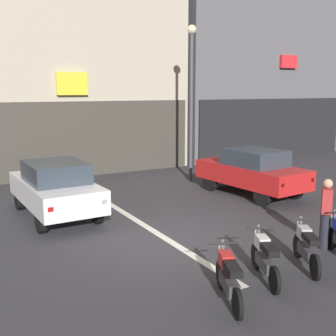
# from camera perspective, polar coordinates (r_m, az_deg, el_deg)

# --- Properties ---
(ground_plane) EXTENTS (120.00, 120.00, 0.00)m
(ground_plane) POSITION_cam_1_polar(r_m,az_deg,el_deg) (10.79, -0.03, -9.55)
(ground_plane) COLOR #333338
(lane_centre_line) EXTENTS (0.20, 18.00, 0.01)m
(lane_centre_line) POSITION_cam_1_polar(r_m,az_deg,el_deg) (16.09, -10.51, -3.00)
(lane_centre_line) COLOR silver
(lane_centre_line) RESTS_ON ground
(building_far_right) EXTENTS (10.23, 8.41, 11.45)m
(building_far_right) POSITION_cam_1_polar(r_m,az_deg,el_deg) (27.29, 8.25, 14.54)
(building_far_right) COLOR #56565B
(building_far_right) RESTS_ON ground
(car_white_crossing_near) EXTENTS (1.88, 4.15, 1.64)m
(car_white_crossing_near) POSITION_cam_1_polar(r_m,az_deg,el_deg) (12.90, -14.78, -2.47)
(car_white_crossing_near) COLOR black
(car_white_crossing_near) RESTS_ON ground
(car_red_parked_kerbside) EXTENTS (2.12, 4.24, 1.64)m
(car_red_parked_kerbside) POSITION_cam_1_polar(r_m,az_deg,el_deg) (15.35, 11.11, -0.30)
(car_red_parked_kerbside) COLOR black
(car_red_parked_kerbside) RESTS_ON ground
(car_blue_down_street) EXTENTS (2.30, 4.30, 1.64)m
(car_blue_down_street) POSITION_cam_1_polar(r_m,az_deg,el_deg) (22.99, -12.22, 3.17)
(car_blue_down_street) COLOR black
(car_blue_down_street) RESTS_ON ground
(street_lamp) EXTENTS (0.36, 0.36, 6.18)m
(street_lamp) POSITION_cam_1_polar(r_m,az_deg,el_deg) (17.46, 3.13, 10.79)
(street_lamp) COLOR #47474C
(street_lamp) RESTS_ON ground
(motorcycle_red_row_leftmost) EXTENTS (0.74, 1.57, 0.98)m
(motorcycle_red_row_leftmost) POSITION_cam_1_polar(r_m,az_deg,el_deg) (7.78, 8.04, -14.17)
(motorcycle_red_row_leftmost) COLOR black
(motorcycle_red_row_leftmost) RESTS_ON ground
(motorcycle_white_row_left_mid) EXTENTS (0.77, 1.56, 0.98)m
(motorcycle_white_row_left_mid) POSITION_cam_1_polar(r_m,az_deg,el_deg) (8.72, 12.76, -11.55)
(motorcycle_white_row_left_mid) COLOR black
(motorcycle_white_row_left_mid) RESTS_ON ground
(motorcycle_silver_row_centre) EXTENTS (0.88, 1.49, 0.98)m
(motorcycle_silver_row_centre) POSITION_cam_1_polar(r_m,az_deg,el_deg) (9.51, 17.94, -9.94)
(motorcycle_silver_row_centre) COLOR black
(motorcycle_silver_row_centre) RESTS_ON ground
(person_by_motorcycles) EXTENTS (0.41, 0.41, 1.67)m
(person_by_motorcycles) POSITION_cam_1_polar(r_m,az_deg,el_deg) (10.64, 20.28, -5.67)
(person_by_motorcycles) COLOR #23232D
(person_by_motorcycles) RESTS_ON ground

